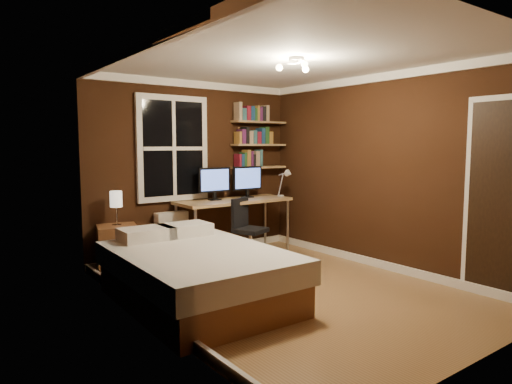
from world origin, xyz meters
TOP-DOWN VIEW (x-y plane):
  - floor at (0.00, 0.00)m, footprint 4.20×4.20m
  - wall_back at (0.00, 2.10)m, footprint 3.20×0.04m
  - wall_left at (-1.60, 0.00)m, footprint 0.04×4.20m
  - wall_right at (1.60, 0.00)m, footprint 0.04×4.20m
  - ceiling at (0.00, 0.00)m, footprint 3.20×4.20m
  - window at (-0.35, 2.06)m, footprint 1.06×0.06m
  - door at (1.59, -1.55)m, footprint 0.03×0.82m
  - ceiling_fixture at (0.00, -0.10)m, footprint 0.44×0.44m
  - bookshelf_lower at (1.08, 1.98)m, footprint 0.92×0.22m
  - books_row_lower at (1.08, 1.98)m, footprint 0.48×0.16m
  - bookshelf_middle at (1.08, 1.98)m, footprint 0.92×0.22m
  - books_row_middle at (1.08, 1.98)m, footprint 0.54×0.16m
  - bookshelf_upper at (1.08, 1.98)m, footprint 0.92×0.22m
  - books_row_upper at (1.08, 1.98)m, footprint 0.54×0.16m
  - bed at (-1.00, 0.26)m, footprint 1.50×2.05m
  - nightstand at (-1.25, 1.85)m, footprint 0.58×0.58m
  - bedside_lamp at (-1.25, 1.85)m, footprint 0.15×0.15m
  - radiator at (-0.44, 1.98)m, footprint 0.45×0.16m
  - desk at (0.46, 1.76)m, footprint 1.71×0.64m
  - monitor_left at (0.18, 1.85)m, footprint 0.51×0.12m
  - monitor_right at (0.76, 1.85)m, footprint 0.51×0.12m
  - desk_lamp at (1.26, 1.58)m, footprint 0.14×0.32m
  - office_chair at (0.41, 1.35)m, footprint 0.50×0.50m

SIDE VIEW (x-z plane):
  - floor at x=0.00m, z-range 0.00..0.00m
  - bed at x=-1.00m, z-range -0.05..0.64m
  - nightstand at x=-1.25m, z-range 0.00..0.59m
  - office_chair at x=0.41m, z-range -0.12..0.74m
  - radiator at x=-0.44m, z-range 0.00..0.68m
  - desk at x=0.46m, z-range 0.35..1.16m
  - bedside_lamp at x=-1.25m, z-range 0.59..1.03m
  - door at x=1.59m, z-range 0.00..2.05m
  - desk_lamp at x=1.26m, z-range 0.81..1.25m
  - monitor_left at x=0.18m, z-range 0.81..1.28m
  - monitor_right at x=0.76m, z-range 0.81..1.28m
  - wall_back at x=0.00m, z-range 0.00..2.50m
  - wall_left at x=-1.60m, z-range 0.00..2.50m
  - wall_right at x=1.60m, z-range 0.00..2.50m
  - bookshelf_lower at x=1.08m, z-range 1.24..1.26m
  - books_row_lower at x=1.08m, z-range 1.26..1.49m
  - window at x=-0.35m, z-range 0.82..2.28m
  - bookshelf_middle at x=1.08m, z-range 1.59..1.61m
  - books_row_middle at x=1.08m, z-range 1.61..1.84m
  - bookshelf_upper at x=1.08m, z-range 1.94..1.96m
  - books_row_upper at x=1.08m, z-range 1.96..2.20m
  - ceiling_fixture at x=0.00m, z-range 2.31..2.49m
  - ceiling at x=0.00m, z-range 2.49..2.51m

